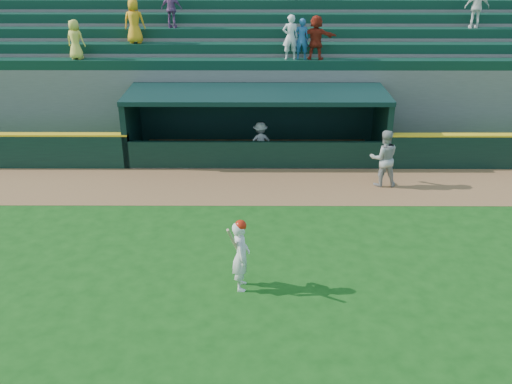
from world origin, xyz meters
TOP-DOWN VIEW (x-y plane):
  - ground at (0.00, 0.00)m, footprint 120.00×120.00m
  - warning_track at (0.00, 4.90)m, footprint 40.00×3.00m
  - dugout_player_front at (4.16, 5.02)m, footprint 0.95×0.75m
  - dugout_player_inside at (0.14, 7.26)m, footprint 1.01×0.69m
  - dugout at (0.00, 8.00)m, footprint 9.40×2.80m
  - stands at (-0.00, 12.56)m, footprint 34.50×6.31m
  - batter_at_plate at (-0.34, -0.99)m, footprint 0.52×0.78m

SIDE VIEW (x-z plane):
  - ground at x=0.00m, z-range 0.00..0.00m
  - warning_track at x=0.00m, z-range 0.00..0.01m
  - dugout_player_inside at x=0.14m, z-range 0.00..1.45m
  - batter_at_plate at x=-0.34m, z-range 0.00..1.80m
  - dugout_player_front at x=4.16m, z-range 0.00..1.91m
  - dugout at x=0.00m, z-range 0.13..2.59m
  - stands at x=0.00m, z-range -0.87..5.66m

